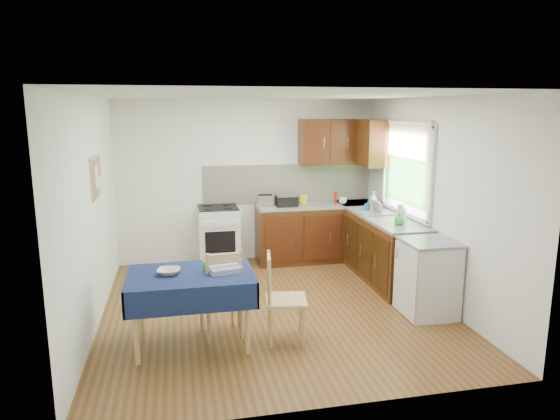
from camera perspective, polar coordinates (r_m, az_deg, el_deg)
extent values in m
plane|color=#543916|center=(6.12, -0.69, -11.10)|extent=(4.20, 4.20, 0.00)
cube|color=silver|center=(5.66, -0.75, 12.99)|extent=(4.00, 4.20, 0.02)
cube|color=white|center=(7.80, -3.70, 3.33)|extent=(4.00, 0.02, 2.50)
cube|color=white|center=(3.78, 5.47, -5.49)|extent=(4.00, 0.02, 2.50)
cube|color=white|center=(5.73, -20.75, -0.35)|extent=(0.02, 4.20, 2.50)
cube|color=white|center=(6.44, 17.01, 1.13)|extent=(0.02, 4.20, 2.50)
cube|color=black|center=(7.89, 4.26, -2.66)|extent=(1.90, 0.60, 0.86)
cube|color=black|center=(7.06, 11.95, -4.57)|extent=(0.60, 1.70, 0.86)
cube|color=slate|center=(7.79, 4.31, 0.55)|extent=(1.90, 0.60, 0.04)
cube|color=slate|center=(6.95, 12.11, -1.00)|extent=(0.60, 1.70, 0.04)
cube|color=slate|center=(8.00, 8.79, 0.73)|extent=(0.60, 0.60, 0.04)
cube|color=white|center=(7.91, 0.99, 3.10)|extent=(2.70, 0.02, 0.60)
cube|color=black|center=(7.89, 6.63, 7.75)|extent=(1.20, 0.35, 0.70)
cube|color=black|center=(7.64, 10.69, 7.51)|extent=(0.35, 0.50, 0.70)
cube|color=silver|center=(7.61, -7.03, -3.08)|extent=(0.60, 0.60, 0.90)
cube|color=black|center=(7.51, -7.12, 0.28)|extent=(0.58, 0.58, 0.02)
cube|color=black|center=(7.32, -6.83, -3.67)|extent=(0.44, 0.01, 0.32)
cube|color=#265221|center=(7.02, 14.29, 4.15)|extent=(0.01, 1.40, 0.85)
cube|color=silver|center=(6.96, 14.44, 9.46)|extent=(0.04, 1.48, 0.06)
cube|color=silver|center=(7.10, 13.96, -0.26)|extent=(0.04, 1.48, 0.06)
cube|color=beige|center=(6.96, 14.24, 7.66)|extent=(0.02, 1.36, 0.44)
cube|color=silver|center=(6.04, 16.54, -7.61)|extent=(0.55, 0.58, 0.85)
cube|color=slate|center=(5.91, 16.79, -3.53)|extent=(0.58, 0.60, 0.03)
cube|color=tan|center=(5.96, -20.32, 3.53)|extent=(0.02, 0.62, 0.47)
cube|color=#945A3E|center=(5.96, -20.18, 3.54)|extent=(0.01, 0.56, 0.41)
cube|color=white|center=(5.88, -20.20, 3.63)|extent=(0.00, 0.18, 0.24)
cube|color=white|center=(6.09, -19.87, 2.76)|extent=(0.00, 0.15, 0.20)
cube|color=#101540|center=(5.06, -10.19, -7.31)|extent=(1.20, 0.80, 0.03)
cube|color=#101540|center=(4.72, -9.98, -10.22)|extent=(1.24, 0.02, 0.26)
cube|color=#101540|center=(5.49, -10.29, -7.09)|extent=(1.24, 0.02, 0.26)
cube|color=#101540|center=(5.12, -17.06, -8.77)|extent=(0.02, 0.84, 0.26)
cube|color=#101540|center=(5.15, -3.27, -8.17)|extent=(0.02, 0.84, 0.26)
cylinder|color=tan|center=(4.92, -16.14, -12.87)|extent=(0.05, 0.05, 0.72)
cylinder|color=tan|center=(4.94, -3.72, -12.32)|extent=(0.05, 0.05, 0.72)
cylinder|color=tan|center=(5.51, -15.67, -10.16)|extent=(0.05, 0.05, 0.72)
cylinder|color=tan|center=(5.52, -4.68, -9.68)|extent=(0.05, 0.05, 0.72)
cube|color=tan|center=(5.33, -6.83, -9.45)|extent=(0.49, 0.49, 0.04)
cube|color=tan|center=(5.05, -6.40, -6.41)|extent=(0.38, 0.09, 0.30)
cylinder|color=tan|center=(5.61, -5.51, -10.82)|extent=(0.04, 0.04, 0.45)
cylinder|color=tan|center=(5.54, -8.97, -11.23)|extent=(0.04, 0.04, 0.45)
cylinder|color=tan|center=(5.31, -4.47, -12.14)|extent=(0.04, 0.04, 0.45)
cylinder|color=tan|center=(5.23, -8.14, -12.61)|extent=(0.04, 0.04, 0.45)
cube|color=tan|center=(5.16, 0.72, -10.28)|extent=(0.47, 0.47, 0.04)
cube|color=tan|center=(5.04, -1.27, -6.73)|extent=(0.09, 0.37, 0.29)
cylinder|color=tan|center=(5.11, 2.72, -13.19)|extent=(0.03, 0.03, 0.44)
cylinder|color=tan|center=(5.41, 2.39, -11.74)|extent=(0.03, 0.03, 0.44)
cylinder|color=tan|center=(5.09, -1.08, -13.28)|extent=(0.03, 0.03, 0.44)
cylinder|color=tan|center=(5.39, -1.18, -11.81)|extent=(0.03, 0.03, 0.44)
cube|color=#ADAEB2|center=(7.58, -1.69, 1.08)|extent=(0.25, 0.15, 0.17)
cube|color=black|center=(7.56, -1.70, 1.78)|extent=(0.21, 0.02, 0.02)
cube|color=black|center=(7.60, 0.73, 1.03)|extent=(0.32, 0.28, 0.15)
cube|color=#ADAEB2|center=(7.58, 0.73, 1.74)|extent=(0.32, 0.28, 0.03)
cylinder|color=red|center=(7.76, 6.35, 1.38)|extent=(0.05, 0.05, 0.20)
cube|color=gold|center=(7.78, 2.68, 1.24)|extent=(0.12, 0.10, 0.14)
cube|color=gray|center=(7.14, 10.86, -0.37)|extent=(0.44, 0.34, 0.02)
cylinder|color=silver|center=(7.13, 10.89, 0.37)|extent=(0.06, 0.21, 0.21)
cylinder|color=silver|center=(6.66, 13.61, -0.63)|extent=(0.15, 0.15, 0.18)
sphere|color=silver|center=(6.64, 13.66, 0.30)|extent=(0.09, 0.09, 0.09)
imported|color=silver|center=(7.83, 7.17, 1.07)|extent=(0.17, 0.17, 0.10)
imported|color=silver|center=(7.30, 10.60, 0.98)|extent=(0.15, 0.15, 0.29)
imported|color=#1B649E|center=(7.31, 10.04, 0.52)|extent=(0.10, 0.10, 0.17)
imported|color=green|center=(6.51, 13.46, -0.99)|extent=(0.14, 0.14, 0.16)
imported|color=beige|center=(5.07, -12.60, -6.87)|extent=(0.26, 0.26, 0.05)
imported|color=white|center=(5.24, -7.66, -6.28)|extent=(0.22, 0.27, 0.02)
cylinder|color=green|center=(5.11, -8.58, -6.36)|extent=(0.05, 0.05, 0.09)
cube|color=navy|center=(5.05, -6.36, -6.71)|extent=(0.35, 0.30, 0.06)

